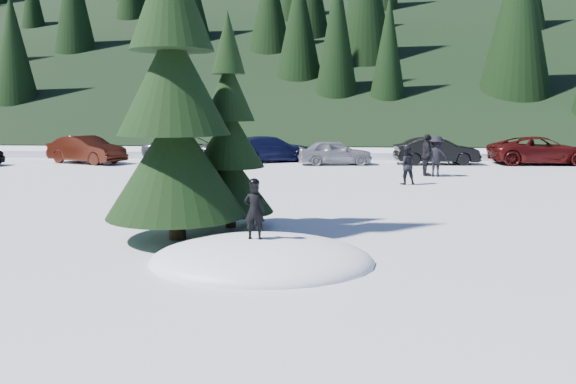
# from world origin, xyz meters

# --- Properties ---
(ground) EXTENTS (200.00, 200.00, 0.00)m
(ground) POSITION_xyz_m (0.00, 0.00, 0.00)
(ground) COLOR white
(ground) RESTS_ON ground
(snow_mound) EXTENTS (4.48, 3.52, 0.96)m
(snow_mound) POSITION_xyz_m (0.00, 0.00, 0.00)
(snow_mound) COLOR white
(snow_mound) RESTS_ON ground
(forest_hillside) EXTENTS (200.00, 60.00, 25.00)m
(forest_hillside) POSITION_xyz_m (0.00, 54.00, 12.50)
(forest_hillside) COLOR black
(forest_hillside) RESTS_ON ground
(spruce_tall) EXTENTS (3.20, 3.20, 8.60)m
(spruce_tall) POSITION_xyz_m (-2.20, 1.80, 3.32)
(spruce_tall) COLOR black
(spruce_tall) RESTS_ON ground
(spruce_short) EXTENTS (2.20, 2.20, 5.37)m
(spruce_short) POSITION_xyz_m (-1.20, 3.20, 2.10)
(spruce_short) COLOR black
(spruce_short) RESTS_ON ground
(child_skier) EXTENTS (0.43, 0.30, 1.12)m
(child_skier) POSITION_xyz_m (-0.13, -0.06, 1.04)
(child_skier) COLOR black
(child_skier) RESTS_ON snow_mound
(adult_0) EXTENTS (0.82, 0.68, 1.56)m
(adult_0) POSITION_xyz_m (4.30, 11.77, 0.78)
(adult_0) COLOR black
(adult_0) RESTS_ON ground
(adult_1) EXTENTS (0.54, 1.14, 1.88)m
(adult_1) POSITION_xyz_m (5.58, 14.71, 0.94)
(adult_1) COLOR black
(adult_1) RESTS_ON ground
(adult_2) EXTENTS (1.30, 0.93, 1.81)m
(adult_2) POSITION_xyz_m (5.97, 14.52, 0.91)
(adult_2) COLOR black
(adult_2) RESTS_ON ground
(car_1) EXTENTS (4.84, 3.23, 1.51)m
(car_1) POSITION_xyz_m (-12.11, 19.14, 0.75)
(car_1) COLOR black
(car_1) RESTS_ON ground
(car_2) EXTENTS (5.53, 3.10, 1.46)m
(car_2) POSITION_xyz_m (-6.42, 19.94, 0.73)
(car_2) COLOR #4C5053
(car_2) RESTS_ON ground
(car_3) EXTENTS (5.38, 3.89, 1.45)m
(car_3) POSITION_xyz_m (-2.08, 20.87, 0.72)
(car_3) COLOR black
(car_3) RESTS_ON ground
(car_4) EXTENTS (4.13, 2.08, 1.35)m
(car_4) POSITION_xyz_m (1.52, 19.46, 0.67)
(car_4) COLOR gray
(car_4) RESTS_ON ground
(car_5) EXTENTS (4.55, 1.93, 1.46)m
(car_5) POSITION_xyz_m (6.98, 20.04, 0.73)
(car_5) COLOR black
(car_5) RESTS_ON ground
(car_6) EXTENTS (5.45, 2.64, 1.49)m
(car_6) POSITION_xyz_m (12.62, 20.56, 0.75)
(car_6) COLOR #3F0C0B
(car_6) RESTS_ON ground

